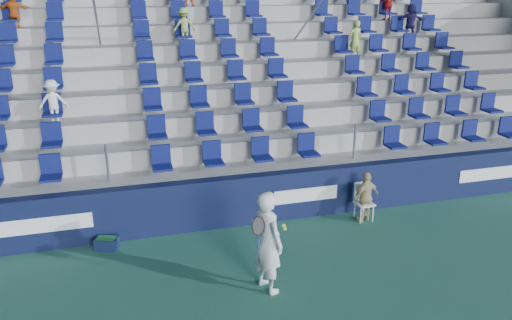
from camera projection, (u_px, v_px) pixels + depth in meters
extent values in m
plane|color=#29614B|center=(287.00, 298.00, 9.08)|extent=(70.00, 70.00, 0.00)
cube|color=#0E1535|center=(244.00, 200.00, 11.73)|extent=(24.00, 0.30, 1.20)
cube|color=white|center=(12.00, 229.00, 10.32)|extent=(3.20, 0.02, 0.34)
cube|color=white|center=(306.00, 195.00, 11.96)|extent=(1.60, 0.02, 0.34)
cube|color=white|center=(498.00, 173.00, 13.36)|extent=(2.40, 0.02, 0.34)
cube|color=#9B9B96|center=(238.00, 191.00, 12.26)|extent=(24.00, 0.85, 1.20)
cube|color=#9B9B96|center=(230.00, 169.00, 12.94)|extent=(24.00, 0.85, 1.70)
cube|color=#9B9B96|center=(223.00, 150.00, 13.63)|extent=(24.00, 0.85, 2.20)
cube|color=#9B9B96|center=(217.00, 133.00, 14.32)|extent=(24.00, 0.85, 2.70)
cube|color=#9B9B96|center=(211.00, 117.00, 15.01)|extent=(24.00, 0.85, 3.20)
cube|color=#9B9B96|center=(206.00, 103.00, 15.69)|extent=(24.00, 0.85, 3.70)
cube|color=#9B9B96|center=(201.00, 90.00, 16.38)|extent=(24.00, 0.85, 4.20)
cube|color=#9B9B96|center=(196.00, 78.00, 17.07)|extent=(24.00, 0.85, 4.70)
cube|color=#9B9B96|center=(192.00, 67.00, 17.76)|extent=(24.00, 0.85, 5.20)
cube|color=#9B9B96|center=(189.00, 50.00, 18.20)|extent=(24.00, 0.50, 6.20)
cube|color=#0D144F|center=(238.00, 154.00, 11.94)|extent=(16.05, 0.50, 0.70)
cube|color=#0D144F|center=(229.00, 125.00, 12.54)|extent=(16.05, 0.50, 0.70)
cube|color=#0D144F|center=(222.00, 98.00, 13.15)|extent=(16.05, 0.50, 0.70)
cube|color=#0D144F|center=(215.00, 74.00, 13.75)|extent=(16.05, 0.50, 0.70)
cube|color=#0D144F|center=(209.00, 52.00, 14.35)|extent=(16.05, 0.50, 0.70)
cube|color=#0D144F|center=(203.00, 31.00, 14.96)|extent=(16.05, 0.50, 0.70)
cube|color=#0D144F|center=(198.00, 12.00, 15.56)|extent=(16.05, 0.50, 0.70)
cylinder|color=gray|center=(97.00, 25.00, 13.32)|extent=(0.06, 7.68, 4.55)
cylinder|color=gray|center=(307.00, 21.00, 14.84)|extent=(0.06, 7.68, 4.55)
imported|color=orange|center=(14.00, 10.00, 14.13)|extent=(0.98, 0.58, 1.01)
imported|color=#9DC34E|center=(355.00, 39.00, 15.39)|extent=(0.44, 0.30, 1.15)
imported|color=red|center=(389.00, 5.00, 17.13)|extent=(0.63, 0.34, 1.02)
imported|color=#1D1849|center=(411.00, 21.00, 16.62)|extent=(1.04, 0.63, 1.07)
imported|color=silver|center=(53.00, 102.00, 11.99)|extent=(0.69, 0.40, 1.06)
imported|color=#8EAF46|center=(184.00, 26.00, 14.71)|extent=(0.68, 0.41, 1.04)
imported|color=silver|center=(268.00, 242.00, 9.05)|extent=(0.69, 0.84, 1.97)
cylinder|color=navy|center=(258.00, 241.00, 8.70)|extent=(0.03, 0.03, 0.28)
torus|color=black|center=(258.00, 226.00, 8.60)|extent=(0.30, 0.17, 0.28)
plane|color=#262626|center=(258.00, 226.00, 8.60)|extent=(0.30, 0.16, 0.29)
sphere|color=#C2DB32|center=(285.00, 229.00, 8.82)|extent=(0.07, 0.07, 0.07)
sphere|color=#C2DB32|center=(284.00, 226.00, 8.87)|extent=(0.07, 0.07, 0.07)
cube|color=white|center=(364.00, 204.00, 11.97)|extent=(0.44, 0.44, 0.04)
cube|color=white|center=(361.00, 191.00, 12.06)|extent=(0.40, 0.08, 0.50)
cylinder|color=white|center=(361.00, 216.00, 11.85)|extent=(0.03, 0.03, 0.40)
cylinder|color=white|center=(373.00, 214.00, 11.94)|extent=(0.03, 0.03, 0.40)
cylinder|color=white|center=(355.00, 210.00, 12.15)|extent=(0.03, 0.03, 0.40)
cylinder|color=white|center=(367.00, 208.00, 12.23)|extent=(0.03, 0.03, 0.40)
imported|color=tan|center=(366.00, 197.00, 11.85)|extent=(0.78, 0.48, 1.25)
cube|color=#101C3C|center=(107.00, 243.00, 10.73)|extent=(0.55, 0.45, 0.26)
cube|color=#1E662D|center=(107.00, 241.00, 10.71)|extent=(0.44, 0.34, 0.16)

